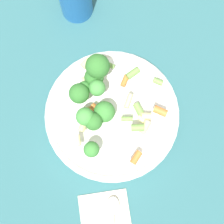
# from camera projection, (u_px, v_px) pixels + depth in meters

# --- Properties ---
(ground_plane) EXTENTS (3.00, 3.00, 0.00)m
(ground_plane) POSITION_uv_depth(u_px,v_px,m) (112.00, 119.00, 0.68)
(ground_plane) COLOR #2D6066
(bowl) EXTENTS (0.28, 0.28, 0.05)m
(bowl) POSITION_uv_depth(u_px,v_px,m) (112.00, 116.00, 0.65)
(bowl) COLOR white
(bowl) RESTS_ON ground_plane
(pasta_salad) EXTENTS (0.23, 0.21, 0.09)m
(pasta_salad) POSITION_uv_depth(u_px,v_px,m) (97.00, 97.00, 0.60)
(pasta_salad) COLOR #8CB766
(pasta_salad) RESTS_ON bowl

